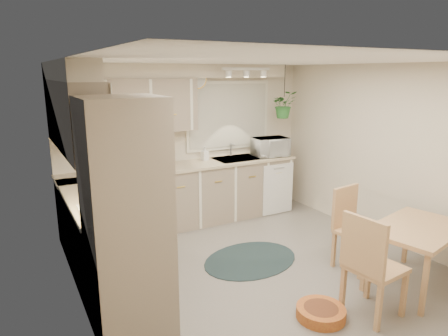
{
  "coord_description": "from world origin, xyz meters",
  "views": [
    {
      "loc": [
        -2.48,
        -3.55,
        2.28
      ],
      "look_at": [
        -0.23,
        0.55,
        1.16
      ],
      "focal_mm": 32.0,
      "sensor_mm": 36.0,
      "label": 1
    }
  ],
  "objects_px": {
    "pet_bed": "(321,313)",
    "microwave": "(270,145)",
    "dining_table": "(414,256)",
    "chair_back": "(358,230)",
    "chair_left": "(376,265)",
    "braided_rug": "(251,260)"
  },
  "relations": [
    {
      "from": "pet_bed",
      "to": "microwave",
      "type": "relative_size",
      "value": 0.84
    },
    {
      "from": "dining_table",
      "to": "chair_back",
      "type": "height_order",
      "value": "chair_back"
    },
    {
      "from": "chair_left",
      "to": "chair_back",
      "type": "height_order",
      "value": "chair_left"
    },
    {
      "from": "pet_bed",
      "to": "microwave",
      "type": "xyz_separation_m",
      "value": [
        1.33,
        2.75,
        1.07
      ]
    },
    {
      "from": "microwave",
      "to": "braided_rug",
      "type": "bearing_deg",
      "value": -126.15
    },
    {
      "from": "chair_back",
      "to": "braided_rug",
      "type": "bearing_deg",
      "value": -46.29
    },
    {
      "from": "braided_rug",
      "to": "microwave",
      "type": "xyz_separation_m",
      "value": [
        1.26,
        1.41,
        1.12
      ]
    },
    {
      "from": "dining_table",
      "to": "pet_bed",
      "type": "distance_m",
      "value": 1.31
    },
    {
      "from": "chair_back",
      "to": "chair_left",
      "type": "bearing_deg",
      "value": 44.29
    },
    {
      "from": "chair_back",
      "to": "dining_table",
      "type": "bearing_deg",
      "value": 102.87
    },
    {
      "from": "microwave",
      "to": "pet_bed",
      "type": "bearing_deg",
      "value": -110.04
    },
    {
      "from": "chair_left",
      "to": "braided_rug",
      "type": "height_order",
      "value": "chair_left"
    },
    {
      "from": "chair_left",
      "to": "chair_back",
      "type": "bearing_deg",
      "value": 136.45
    },
    {
      "from": "pet_bed",
      "to": "microwave",
      "type": "distance_m",
      "value": 3.24
    },
    {
      "from": "microwave",
      "to": "chair_left",
      "type": "bearing_deg",
      "value": -100.34
    },
    {
      "from": "braided_rug",
      "to": "chair_back",
      "type": "bearing_deg",
      "value": -38.11
    },
    {
      "from": "chair_left",
      "to": "microwave",
      "type": "distance_m",
      "value": 3.11
    },
    {
      "from": "chair_left",
      "to": "dining_table",
      "type": "bearing_deg",
      "value": 94.67
    },
    {
      "from": "dining_table",
      "to": "chair_back",
      "type": "relative_size",
      "value": 1.14
    },
    {
      "from": "dining_table",
      "to": "braided_rug",
      "type": "distance_m",
      "value": 1.86
    },
    {
      "from": "braided_rug",
      "to": "pet_bed",
      "type": "xyz_separation_m",
      "value": [
        -0.06,
        -1.34,
        0.05
      ]
    },
    {
      "from": "dining_table",
      "to": "microwave",
      "type": "height_order",
      "value": "microwave"
    }
  ]
}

